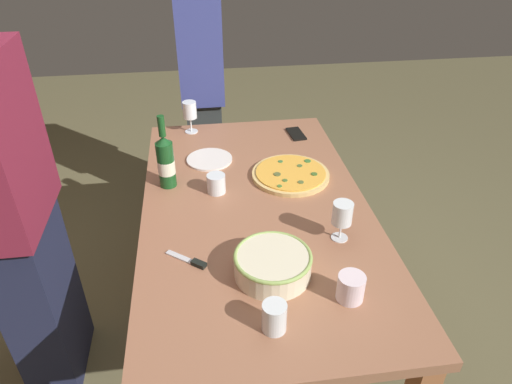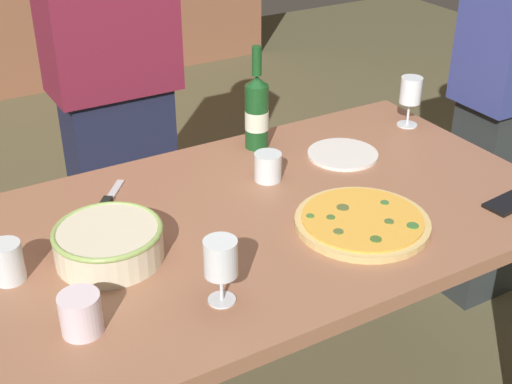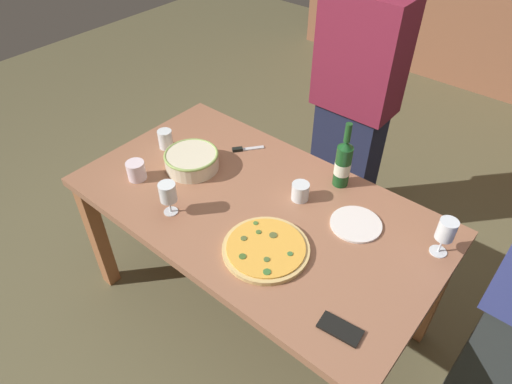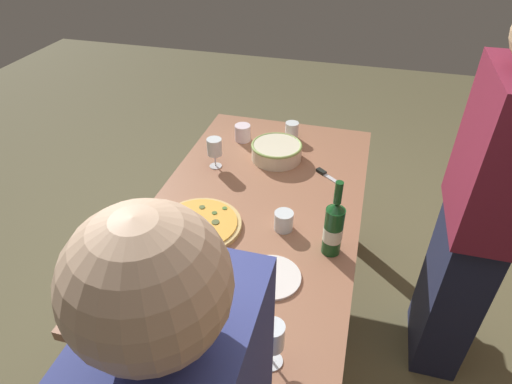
# 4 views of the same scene
# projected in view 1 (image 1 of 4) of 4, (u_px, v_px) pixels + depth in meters

# --- Properties ---
(ground_plane) EXTENTS (8.00, 8.00, 0.00)m
(ground_plane) POSITION_uv_depth(u_px,v_px,m) (256.00, 331.00, 2.25)
(ground_plane) COLOR brown
(dining_table) EXTENTS (1.60, 0.90, 0.75)m
(dining_table) POSITION_uv_depth(u_px,v_px,m) (256.00, 224.00, 1.89)
(dining_table) COLOR #9B6548
(dining_table) RESTS_ON ground
(pizza) EXTENTS (0.34, 0.34, 0.03)m
(pizza) POSITION_uv_depth(u_px,v_px,m) (291.00, 174.00, 2.02)
(pizza) COLOR #DBB970
(pizza) RESTS_ON dining_table
(serving_bowl) EXTENTS (0.26, 0.26, 0.08)m
(serving_bowl) POSITION_uv_depth(u_px,v_px,m) (271.00, 264.00, 1.48)
(serving_bowl) COLOR beige
(serving_bowl) RESTS_ON dining_table
(wine_bottle) EXTENTS (0.07, 0.07, 0.32)m
(wine_bottle) POSITION_uv_depth(u_px,v_px,m) (166.00, 161.00, 1.90)
(wine_bottle) COLOR #174B1E
(wine_bottle) RESTS_ON dining_table
(wine_glass_near_pizza) EXTENTS (0.07, 0.07, 0.17)m
(wine_glass_near_pizza) POSITION_uv_depth(u_px,v_px,m) (190.00, 111.00, 2.34)
(wine_glass_near_pizza) COLOR white
(wine_glass_near_pizza) RESTS_ON dining_table
(wine_glass_by_bottle) EXTENTS (0.07, 0.07, 0.15)m
(wine_glass_by_bottle) POSITION_uv_depth(u_px,v_px,m) (342.00, 215.00, 1.61)
(wine_glass_by_bottle) COLOR white
(wine_glass_by_bottle) RESTS_ON dining_table
(cup_amber) EXTENTS (0.08, 0.08, 0.09)m
(cup_amber) POSITION_uv_depth(u_px,v_px,m) (351.00, 287.00, 1.40)
(cup_amber) COLOR white
(cup_amber) RESTS_ON dining_table
(cup_ceramic) EXTENTS (0.08, 0.08, 0.08)m
(cup_ceramic) POSITION_uv_depth(u_px,v_px,m) (216.00, 184.00, 1.90)
(cup_ceramic) COLOR white
(cup_ceramic) RESTS_ON dining_table
(cup_spare) EXTENTS (0.07, 0.07, 0.09)m
(cup_spare) POSITION_uv_depth(u_px,v_px,m) (274.00, 317.00, 1.30)
(cup_spare) COLOR white
(cup_spare) RESTS_ON dining_table
(side_plate) EXTENTS (0.21, 0.21, 0.01)m
(side_plate) POSITION_uv_depth(u_px,v_px,m) (209.00, 159.00, 2.15)
(side_plate) COLOR white
(side_plate) RESTS_ON dining_table
(cell_phone) EXTENTS (0.15, 0.09, 0.01)m
(cell_phone) POSITION_uv_depth(u_px,v_px,m) (296.00, 134.00, 2.37)
(cell_phone) COLOR black
(cell_phone) RESTS_ON dining_table
(pizza_knife) EXTENTS (0.12, 0.14, 0.02)m
(pizza_knife) POSITION_uv_depth(u_px,v_px,m) (191.00, 261.00, 1.55)
(pizza_knife) COLOR silver
(pizza_knife) RESTS_ON dining_table
(person_host) EXTENTS (0.40, 0.24, 1.61)m
(person_host) POSITION_uv_depth(u_px,v_px,m) (202.00, 91.00, 2.71)
(person_host) COLOR #2C3132
(person_host) RESTS_ON ground
(person_guest_left) EXTENTS (0.43, 0.24, 1.64)m
(person_guest_left) POSITION_uv_depth(u_px,v_px,m) (13.00, 215.00, 1.65)
(person_guest_left) COLOR #1D213B
(person_guest_left) RESTS_ON ground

